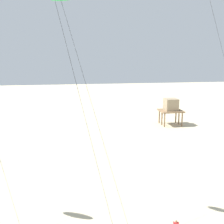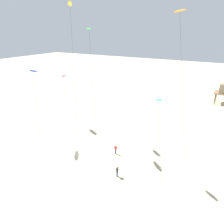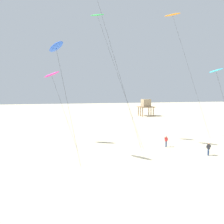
% 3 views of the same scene
% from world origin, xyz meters
% --- Properties ---
extents(ground_plane, '(260.00, 260.00, 0.00)m').
position_xyz_m(ground_plane, '(0.00, 0.00, 0.00)').
color(ground_plane, beige).
extents(kite_green, '(6.56, 7.64, 20.72)m').
position_xyz_m(kite_green, '(-3.64, 8.98, 20.07)').
color(kite_green, green).
rests_on(kite_green, ground).
extents(kite_magenta, '(4.77, 5.25, 11.54)m').
position_xyz_m(kite_magenta, '(-10.94, 9.09, 10.87)').
color(kite_magenta, '#D8339E').
rests_on(kite_magenta, ground).
extents(kite_orange, '(6.31, 7.19, 23.39)m').
position_xyz_m(kite_orange, '(11.63, 12.58, 22.84)').
color(kite_orange, orange).
rests_on(kite_orange, ground).
extents(kite_yellow, '(6.60, 7.99, 24.73)m').
position_xyz_m(kite_yellow, '(-5.14, 5.82, 23.97)').
color(kite_yellow, yellow).
rests_on(kite_yellow, ground).
extents(kite_cyan, '(2.98, 3.44, 11.79)m').
position_xyz_m(kite_cyan, '(12.75, 1.69, 11.22)').
color(kite_cyan, '#33BFE0').
rests_on(kite_cyan, ground).
extents(kite_blue, '(3.45, 4.37, 14.00)m').
position_xyz_m(kite_blue, '(-10.15, 0.64, 13.33)').
color(kite_blue, blue).
rests_on(kite_blue, ground).
extents(kite_flyer_nearest, '(0.72, 0.72, 1.67)m').
position_xyz_m(kite_flyer_nearest, '(8.62, -2.34, 0.89)').
color(kite_flyer_nearest, navy).
rests_on(kite_flyer_nearest, ground).
extents(kite_flyer_middle, '(0.65, 0.63, 1.67)m').
position_xyz_m(kite_flyer_middle, '(5.46, 2.89, 0.89)').
color(kite_flyer_middle, navy).
rests_on(kite_flyer_middle, ground).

